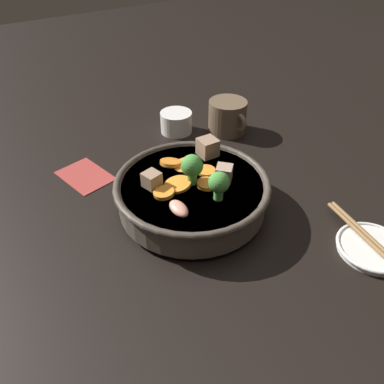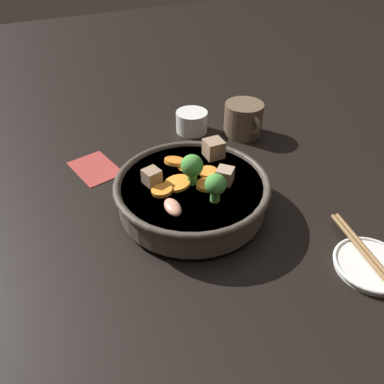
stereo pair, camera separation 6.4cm
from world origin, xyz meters
The scene contains 7 objects.
ground_plane centered at (0.00, 0.00, 0.00)m, with size 3.00×3.00×0.00m, color black.
stirfry_bowl centered at (0.00, 0.00, 0.04)m, with size 0.27×0.27×0.11m.
side_saucer centered at (0.24, 0.18, 0.01)m, with size 0.11×0.11×0.01m.
tea_cup centered at (-0.26, 0.13, 0.02)m, with size 0.07×0.07×0.05m.
dark_mug centered at (-0.19, 0.23, 0.04)m, with size 0.11×0.09×0.07m.
napkin centered at (-0.20, -0.12, 0.00)m, with size 0.12×0.10×0.00m.
chopsticks_pair centered at (0.24, 0.18, 0.02)m, with size 0.21×0.06×0.01m.
Camera 1 is at (0.42, -0.29, 0.44)m, focal length 35.00 mm.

